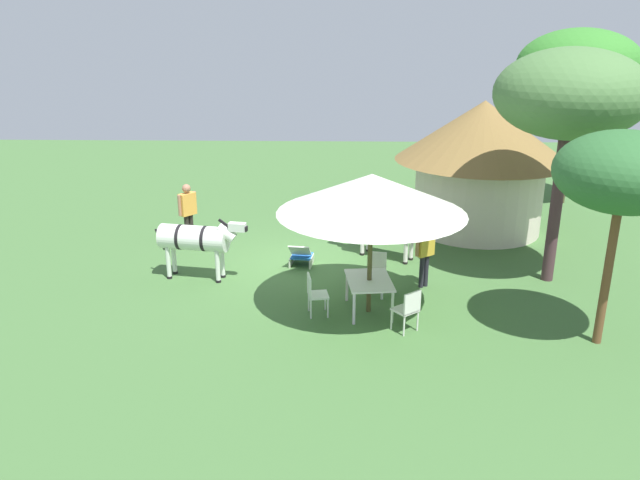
# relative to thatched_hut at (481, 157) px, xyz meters

# --- Properties ---
(ground_plane) EXTENTS (36.00, 36.00, 0.00)m
(ground_plane) POSITION_rel_thatched_hut_xyz_m (3.08, -5.18, -2.20)
(ground_plane) COLOR #3F6634
(thatched_hut) EXTENTS (5.01, 5.01, 3.83)m
(thatched_hut) POSITION_rel_thatched_hut_xyz_m (0.00, 0.00, 0.00)
(thatched_hut) COLOR beige
(thatched_hut) RESTS_ON ground_plane
(shade_umbrella) EXTENTS (3.90, 3.90, 3.03)m
(shade_umbrella) POSITION_rel_thatched_hut_xyz_m (5.82, -3.49, 0.42)
(shade_umbrella) COLOR #4A4423
(shade_umbrella) RESTS_ON ground_plane
(patio_dining_table) EXTENTS (1.38, 1.05, 0.74)m
(patio_dining_table) POSITION_rel_thatched_hut_xyz_m (5.82, -3.49, -1.55)
(patio_dining_table) COLOR silver
(patio_dining_table) RESTS_ON ground_plane
(patio_chair_near_lawn) EXTENTS (0.49, 0.51, 0.90)m
(patio_chair_near_lawn) POSITION_rel_thatched_hut_xyz_m (4.66, -3.27, -1.68)
(patio_chair_near_lawn) COLOR white
(patio_chair_near_lawn) RESTS_ON ground_plane
(patio_chair_east_end) EXTENTS (0.50, 0.49, 0.90)m
(patio_chair_east_end) POSITION_rel_thatched_hut_xyz_m (6.01, -4.66, -1.68)
(patio_chair_east_end) COLOR silver
(patio_chair_east_end) RESTS_ON ground_plane
(patio_chair_west_end) EXTENTS (0.60, 0.61, 0.90)m
(patio_chair_west_end) POSITION_rel_thatched_hut_xyz_m (6.74, -2.76, -1.68)
(patio_chair_west_end) COLOR silver
(patio_chair_west_end) RESTS_ON ground_plane
(guest_beside_umbrella) EXTENTS (0.41, 0.48, 1.57)m
(guest_beside_umbrella) POSITION_rel_thatched_hut_xyz_m (4.44, -2.14, -1.26)
(guest_beside_umbrella) COLOR #22202A
(guest_beside_umbrella) RESTS_ON ground_plane
(standing_watcher) EXTENTS (0.50, 0.46, 1.74)m
(standing_watcher) POSITION_rel_thatched_hut_xyz_m (1.61, -8.32, -1.16)
(standing_watcher) COLOR black
(standing_watcher) RESTS_ON ground_plane
(striped_lounge_chair) EXTENTS (0.85, 0.63, 0.66)m
(striped_lounge_chair) POSITION_rel_thatched_hut_xyz_m (3.16, -5.09, -1.94)
(striped_lounge_chair) COLOR blue
(striped_lounge_chair) RESTS_ON ground_plane
(zebra_nearest_camera) EXTENTS (0.87, 2.32, 1.55)m
(zebra_nearest_camera) POSITION_rel_thatched_hut_xyz_m (4.06, -7.55, -1.19)
(zebra_nearest_camera) COLOR silver
(zebra_nearest_camera) RESTS_ON ground_plane
(zebra_by_umbrella) EXTENTS (1.42, 2.07, 1.52)m
(zebra_by_umbrella) POSITION_rel_thatched_hut_xyz_m (2.48, -2.91, -1.22)
(zebra_by_umbrella) COLOR silver
(zebra_by_umbrella) RESTS_ON ground_plane
(acacia_tree_left_background) EXTENTS (2.45, 2.45, 4.12)m
(acacia_tree_left_background) POSITION_rel_thatched_hut_xyz_m (7.09, 0.89, 1.17)
(acacia_tree_left_background) COLOR brown
(acacia_tree_left_background) RESTS_ON ground_plane
(acacia_tree_far_lawn) EXTENTS (3.34, 3.34, 5.42)m
(acacia_tree_far_lawn) POSITION_rel_thatched_hut_xyz_m (3.93, 0.92, 2.19)
(acacia_tree_far_lawn) COLOR #452D31
(acacia_tree_far_lawn) RESTS_ON ground_plane
(acacia_tree_right_background) EXTENTS (3.95, 3.95, 5.79)m
(acacia_tree_right_background) POSITION_rel_thatched_hut_xyz_m (-3.09, 3.62, 2.39)
(acacia_tree_right_background) COLOR #454126
(acacia_tree_right_background) RESTS_ON ground_plane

